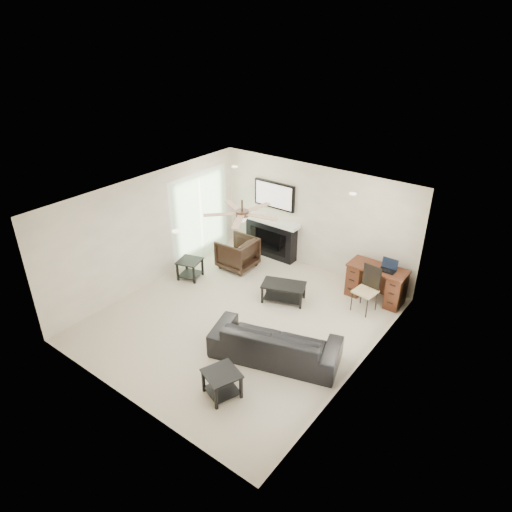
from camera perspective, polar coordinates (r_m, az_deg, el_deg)
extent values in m
plane|color=beige|center=(9.22, -1.93, -7.87)|extent=(5.50, 5.50, 0.00)
cube|color=white|center=(8.02, -2.21, 6.78)|extent=(5.00, 5.50, 0.04)
cube|color=beige|center=(10.60, 7.34, 4.71)|extent=(5.00, 0.04, 2.50)
cube|color=beige|center=(6.99, -16.57, -9.76)|extent=(5.00, 0.04, 2.50)
cube|color=beige|center=(10.15, -13.12, 3.10)|extent=(0.04, 5.50, 2.50)
cube|color=beige|center=(7.45, 13.18, -6.65)|extent=(0.04, 5.50, 2.50)
cube|color=white|center=(7.56, 13.14, -6.30)|extent=(0.04, 5.10, 2.40)
cube|color=#93BC89|center=(11.16, -6.92, 4.84)|extent=(0.04, 1.80, 2.10)
cylinder|color=#382619|center=(8.18, -1.73, 5.35)|extent=(1.40, 1.40, 0.30)
imported|color=black|center=(8.11, 2.41, -10.70)|extent=(2.41, 1.50, 0.66)
imported|color=black|center=(10.85, -2.34, 0.37)|extent=(0.84, 0.82, 0.75)
cube|color=black|center=(9.68, 3.46, -4.55)|extent=(1.02, 0.79, 0.40)
cube|color=black|center=(7.51, -4.27, -15.63)|extent=(0.67, 0.67, 0.45)
cube|color=black|center=(10.58, -8.24, -1.61)|extent=(0.62, 0.62, 0.45)
cube|color=black|center=(11.13, 1.89, 4.43)|extent=(1.52, 0.34, 1.91)
cube|color=#3B130E|center=(9.96, 14.78, -3.30)|extent=(1.22, 0.56, 0.76)
cube|color=black|center=(9.46, 13.51, -4.16)|extent=(0.47, 0.49, 0.97)
cube|color=black|center=(9.64, 16.16, -1.19)|extent=(0.33, 0.24, 0.23)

